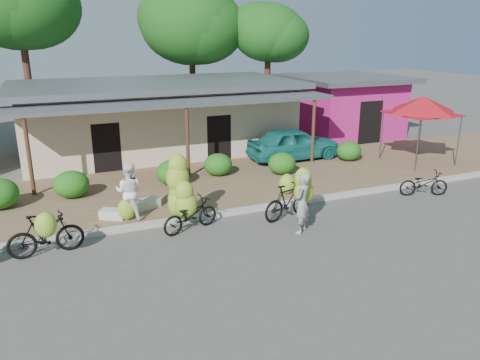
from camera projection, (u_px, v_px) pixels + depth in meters
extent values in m
plane|color=#514E4B|center=(253.00, 239.00, 13.04)|extent=(100.00, 100.00, 0.00)
cube|color=olive|center=(197.00, 186.00, 17.42)|extent=(60.00, 6.00, 0.12)
cube|color=#A8A399|center=(227.00, 213.00, 14.78)|extent=(60.00, 0.25, 0.15)
cube|color=beige|center=(158.00, 120.00, 22.24)|extent=(12.00, 6.00, 3.10)
cube|color=slate|center=(156.00, 84.00, 21.74)|extent=(13.00, 7.00, 0.25)
cube|color=black|center=(175.00, 142.00, 19.79)|extent=(1.40, 0.12, 2.20)
cube|color=slate|center=(180.00, 103.00, 18.32)|extent=(13.00, 2.00, 0.15)
cylinder|color=#4E2F1F|center=(29.00, 159.00, 15.90)|extent=(0.14, 0.14, 2.85)
cylinder|color=#4E2F1F|center=(188.00, 144.00, 17.98)|extent=(0.14, 0.14, 2.85)
cylinder|color=#4E2F1F|center=(313.00, 133.00, 20.05)|extent=(0.14, 0.14, 2.85)
cube|color=#BF1D81|center=(343.00, 108.00, 26.15)|extent=(5.00, 5.00, 3.00)
cube|color=slate|center=(345.00, 78.00, 25.66)|extent=(6.00, 6.00, 0.25)
cube|color=black|center=(370.00, 122.00, 24.12)|extent=(1.40, 0.12, 2.20)
cylinder|color=#4E2F1F|center=(27.00, 70.00, 23.96)|extent=(0.36, 0.36, 7.34)
ellipsoid|color=#164110|center=(18.00, 2.00, 22.98)|extent=(5.72, 5.72, 4.58)
cylinder|color=#4E2F1F|center=(193.00, 74.00, 27.88)|extent=(0.36, 0.36, 6.39)
ellipsoid|color=#164110|center=(191.00, 23.00, 27.03)|extent=(5.90, 5.90, 4.72)
ellipsoid|color=#164110|center=(181.00, 18.00, 27.02)|extent=(5.02, 5.02, 4.01)
cylinder|color=#4E2F1F|center=(267.00, 78.00, 27.69)|extent=(0.36, 0.36, 5.86)
ellipsoid|color=#164110|center=(268.00, 32.00, 26.90)|extent=(4.14, 4.14, 3.31)
ellipsoid|color=#164110|center=(258.00, 27.00, 26.89)|extent=(3.52, 3.52, 2.81)
ellipsoid|color=#145212|center=(71.00, 184.00, 15.90)|extent=(1.20, 1.08, 0.93)
ellipsoid|color=#145212|center=(173.00, 172.00, 17.25)|extent=(1.21, 1.09, 0.95)
ellipsoid|color=#145212|center=(218.00, 165.00, 18.39)|extent=(1.13, 1.02, 0.88)
ellipsoid|color=#145212|center=(282.00, 163.00, 18.56)|extent=(1.12, 1.01, 0.88)
ellipsoid|color=#145212|center=(349.00, 151.00, 20.55)|extent=(1.11, 1.00, 0.87)
cylinder|color=#59595E|center=(417.00, 146.00, 18.74)|extent=(0.05, 0.05, 2.10)
cylinder|color=#59595E|center=(458.00, 141.00, 19.56)|extent=(0.05, 0.05, 2.10)
cylinder|color=#59595E|center=(382.00, 136.00, 20.68)|extent=(0.05, 0.05, 2.10)
cylinder|color=#59595E|center=(420.00, 132.00, 21.49)|extent=(0.05, 0.05, 2.10)
cube|color=#A91219|center=(422.00, 113.00, 19.79)|extent=(2.40, 2.40, 0.06)
cone|color=#A91219|center=(423.00, 104.00, 19.68)|extent=(3.50, 3.50, 0.70)
imported|color=black|center=(46.00, 234.00, 11.99)|extent=(1.93, 0.66, 1.14)
ellipsoid|color=#A7C431|center=(46.00, 225.00, 11.28)|extent=(0.52, 0.44, 0.64)
imported|color=black|center=(190.00, 215.00, 13.51)|extent=(1.92, 1.14, 0.95)
ellipsoid|color=#A7C431|center=(178.00, 204.00, 13.81)|extent=(0.62, 0.53, 0.78)
ellipsoid|color=#A7C431|center=(180.00, 190.00, 13.76)|extent=(0.66, 0.56, 0.83)
ellipsoid|color=#A7C431|center=(178.00, 178.00, 13.59)|extent=(0.69, 0.58, 0.86)
ellipsoid|color=#A7C431|center=(178.00, 165.00, 13.49)|extent=(0.57, 0.48, 0.71)
ellipsoid|color=#A7C431|center=(186.00, 205.00, 13.57)|extent=(0.67, 0.57, 0.84)
ellipsoid|color=#A7C431|center=(184.00, 192.00, 13.43)|extent=(0.53, 0.45, 0.67)
imported|color=black|center=(288.00, 201.00, 14.37)|extent=(1.94, 0.99, 1.12)
ellipsoid|color=#A7C431|center=(304.00, 192.00, 13.74)|extent=(0.61, 0.52, 0.76)
ellipsoid|color=#A7C431|center=(303.00, 179.00, 13.66)|extent=(0.54, 0.46, 0.68)
imported|color=black|center=(424.00, 183.00, 16.45)|extent=(1.80, 1.16, 0.90)
ellipsoid|color=#A7C431|center=(127.00, 209.00, 14.03)|extent=(0.53, 0.45, 0.67)
ellipsoid|color=#A7C431|center=(177.00, 199.00, 14.84)|extent=(0.57, 0.49, 0.72)
ellipsoid|color=#A7C431|center=(287.00, 184.00, 16.31)|extent=(0.57, 0.49, 0.72)
cube|color=beige|center=(146.00, 204.00, 14.99)|extent=(0.94, 0.67, 0.30)
cube|color=beige|center=(113.00, 214.00, 14.18)|extent=(0.84, 0.72, 0.28)
imported|color=gray|center=(302.00, 203.00, 13.28)|extent=(0.77, 0.75, 1.78)
imported|color=white|center=(129.00, 191.00, 13.96)|extent=(1.05, 0.98, 1.73)
imported|color=#186D68|center=(294.00, 144.00, 20.67)|extent=(4.25, 1.85, 1.43)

